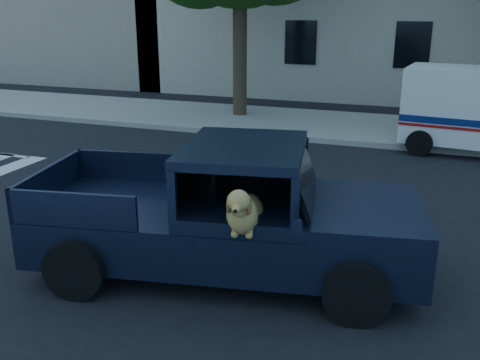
# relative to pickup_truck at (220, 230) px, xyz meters

# --- Properties ---
(ground) EXTENTS (120.00, 120.00, 0.00)m
(ground) POSITION_rel_pickup_truck_xyz_m (0.64, 0.41, -0.62)
(ground) COLOR black
(ground) RESTS_ON ground
(far_sidewalk) EXTENTS (60.00, 4.00, 0.15)m
(far_sidewalk) POSITION_rel_pickup_truck_xyz_m (0.64, 9.61, -0.54)
(far_sidewalk) COLOR gray
(far_sidewalk) RESTS_ON ground
(lane_stripes) EXTENTS (21.60, 0.14, 0.01)m
(lane_stripes) POSITION_rel_pickup_truck_xyz_m (2.64, 3.81, -0.61)
(lane_stripes) COLOR silver
(lane_stripes) RESTS_ON ground
(pickup_truck) EXTENTS (5.38, 2.98, 1.83)m
(pickup_truck) POSITION_rel_pickup_truck_xyz_m (0.00, 0.00, 0.00)
(pickup_truck) COLOR black
(pickup_truck) RESTS_ON ground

